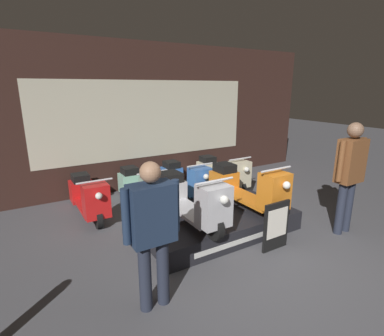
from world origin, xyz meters
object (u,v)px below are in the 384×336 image
(scooter_backrow_3, at_px, (222,173))
(price_sign_board, at_px, (276,226))
(person_right_browsing, at_px, (350,169))
(scooter_backrow_1, at_px, (140,187))
(scooter_display_left, at_px, (189,200))
(person_left_browsing, at_px, (152,225))
(scooter_backrow_2, at_px, (184,179))
(scooter_backrow_0, at_px, (88,196))
(scooter_display_right, at_px, (246,187))

(scooter_backrow_3, xyz_separation_m, price_sign_board, (-0.99, -2.63, 0.02))
(scooter_backrow_3, distance_m, person_right_browsing, 2.91)
(price_sign_board, bearing_deg, scooter_backrow_1, 110.82)
(scooter_display_left, relative_size, price_sign_board, 2.37)
(scooter_backrow_3, relative_size, person_right_browsing, 0.96)
(person_left_browsing, bearing_deg, price_sign_board, 5.03)
(scooter_display_left, height_order, scooter_backrow_2, scooter_display_left)
(person_right_browsing, height_order, price_sign_board, person_right_browsing)
(scooter_backrow_0, height_order, price_sign_board, scooter_backrow_0)
(scooter_backrow_1, height_order, scooter_backrow_3, same)
(scooter_display_right, height_order, person_right_browsing, person_right_browsing)
(scooter_backrow_0, xyz_separation_m, person_left_browsing, (0.05, -2.80, 0.59))
(scooter_backrow_3, bearing_deg, scooter_display_left, -137.32)
(scooter_display_right, xyz_separation_m, price_sign_board, (-0.18, -0.87, -0.29))
(scooter_backrow_0, relative_size, price_sign_board, 2.37)
(scooter_display_left, distance_m, scooter_backrow_2, 2.00)
(person_left_browsing, bearing_deg, scooter_backrow_3, 43.61)
(person_right_browsing, relative_size, price_sign_board, 2.45)
(scooter_backrow_1, distance_m, person_right_browsing, 3.70)
(scooter_backrow_1, relative_size, scooter_backrow_2, 1.00)
(scooter_backrow_0, bearing_deg, scooter_display_left, -58.28)
(scooter_backrow_1, relative_size, person_right_browsing, 0.96)
(scooter_display_left, bearing_deg, person_right_browsing, -25.10)
(scooter_backrow_0, xyz_separation_m, person_right_browsing, (3.32, -2.80, 0.70))
(scooter_backrow_2, distance_m, scooter_backrow_3, 1.00)
(scooter_backrow_2, bearing_deg, price_sign_board, -89.94)
(scooter_backrow_0, xyz_separation_m, scooter_backrow_3, (2.99, 0.00, 0.00))
(scooter_backrow_3, bearing_deg, scooter_display_right, -114.98)
(person_right_browsing, distance_m, price_sign_board, 1.49)
(scooter_display_left, distance_m, person_left_browsing, 1.50)
(scooter_display_left, distance_m, scooter_backrow_3, 2.61)
(scooter_display_right, relative_size, person_right_browsing, 0.96)
(scooter_display_left, relative_size, scooter_backrow_3, 1.00)
(scooter_backrow_3, distance_m, price_sign_board, 2.81)
(scooter_display_right, relative_size, scooter_backrow_1, 1.00)
(scooter_backrow_2, bearing_deg, scooter_backrow_3, 0.00)
(scooter_backrow_1, distance_m, scooter_backrow_3, 2.00)
(scooter_backrow_2, bearing_deg, scooter_backrow_1, 180.00)
(scooter_display_right, xyz_separation_m, scooter_backrow_1, (-1.18, 1.76, -0.31))
(price_sign_board, bearing_deg, person_left_browsing, -174.97)
(scooter_display_left, bearing_deg, scooter_display_right, 0.00)
(scooter_display_left, xyz_separation_m, person_left_browsing, (-1.04, -1.04, 0.29))
(scooter_backrow_3, xyz_separation_m, person_right_browsing, (0.32, -2.80, 0.70))
(scooter_display_right, distance_m, person_left_browsing, 2.38)
(scooter_backrow_0, distance_m, scooter_backrow_3, 2.99)
(person_right_browsing, bearing_deg, scooter_backrow_3, 96.58)
(scooter_display_left, bearing_deg, scooter_backrow_0, 121.72)
(scooter_backrow_1, bearing_deg, price_sign_board, -69.18)
(scooter_backrow_1, relative_size, scooter_backrow_3, 1.00)
(person_left_browsing, height_order, person_right_browsing, person_right_browsing)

